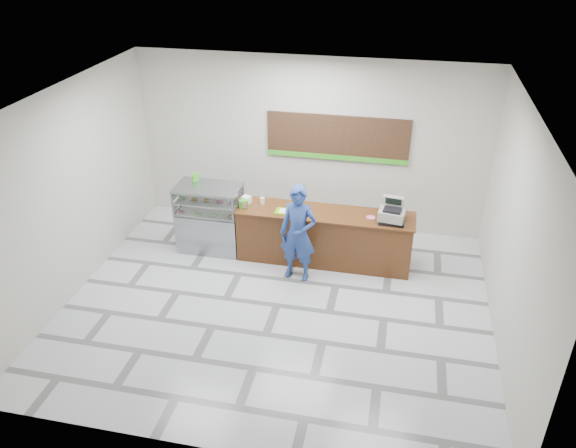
% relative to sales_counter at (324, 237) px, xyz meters
% --- Properties ---
extents(floor, '(7.00, 7.00, 0.00)m').
position_rel_sales_counter_xyz_m(floor, '(-0.55, -1.55, -0.52)').
color(floor, silver).
rests_on(floor, ground).
extents(back_wall, '(7.00, 0.00, 7.00)m').
position_rel_sales_counter_xyz_m(back_wall, '(-0.55, 1.45, 1.23)').
color(back_wall, beige).
rests_on(back_wall, floor).
extents(ceiling, '(7.00, 7.00, 0.00)m').
position_rel_sales_counter_xyz_m(ceiling, '(-0.55, -1.55, 2.98)').
color(ceiling, silver).
rests_on(ceiling, back_wall).
extents(sales_counter, '(3.26, 0.76, 1.03)m').
position_rel_sales_counter_xyz_m(sales_counter, '(0.00, 0.00, 0.00)').
color(sales_counter, '#5B2E14').
rests_on(sales_counter, floor).
extents(display_case, '(1.22, 0.72, 1.33)m').
position_rel_sales_counter_xyz_m(display_case, '(-2.22, -0.00, 0.16)').
color(display_case, gray).
rests_on(display_case, floor).
extents(menu_board, '(2.80, 0.06, 0.90)m').
position_rel_sales_counter_xyz_m(menu_board, '(-0.00, 1.41, 1.42)').
color(menu_board, black).
rests_on(menu_board, back_wall).
extents(cash_register, '(0.50, 0.51, 0.42)m').
position_rel_sales_counter_xyz_m(cash_register, '(1.20, -0.06, 0.67)').
color(cash_register, black).
rests_on(cash_register, sales_counter).
extents(card_terminal, '(0.08, 0.16, 0.04)m').
position_rel_sales_counter_xyz_m(card_terminal, '(1.15, 0.06, 0.53)').
color(card_terminal, black).
rests_on(card_terminal, sales_counter).
extents(serving_tray, '(0.36, 0.26, 0.02)m').
position_rel_sales_counter_xyz_m(serving_tray, '(-0.71, -0.13, 0.52)').
color(serving_tray, '#5FCA0A').
rests_on(serving_tray, sales_counter).
extents(napkin_box, '(0.19, 0.19, 0.13)m').
position_rel_sales_counter_xyz_m(napkin_box, '(-1.50, 0.07, 0.58)').
color(napkin_box, white).
rests_on(napkin_box, sales_counter).
extents(straw_cup, '(0.09, 0.09, 0.13)m').
position_rel_sales_counter_xyz_m(straw_cup, '(-1.20, 0.09, 0.58)').
color(straw_cup, silver).
rests_on(straw_cup, sales_counter).
extents(promo_box, '(0.20, 0.16, 0.15)m').
position_rel_sales_counter_xyz_m(promo_box, '(-1.50, -0.11, 0.59)').
color(promo_box, green).
rests_on(promo_box, sales_counter).
extents(donut_decal, '(0.16, 0.16, 0.00)m').
position_rel_sales_counter_xyz_m(donut_decal, '(0.83, -0.01, 0.52)').
color(donut_decal, '#E75E93').
rests_on(donut_decal, sales_counter).
extents(green_cup_left, '(0.09, 0.09, 0.15)m').
position_rel_sales_counter_xyz_m(green_cup_left, '(-2.52, 0.24, 0.89)').
color(green_cup_left, green).
rests_on(green_cup_left, display_case).
extents(green_cup_right, '(0.09, 0.09, 0.14)m').
position_rel_sales_counter_xyz_m(green_cup_right, '(-2.55, 0.19, 0.88)').
color(green_cup_right, green).
rests_on(green_cup_right, display_case).
extents(customer, '(0.70, 0.50, 1.80)m').
position_rel_sales_counter_xyz_m(customer, '(-0.37, -0.63, 0.38)').
color(customer, navy).
rests_on(customer, floor).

